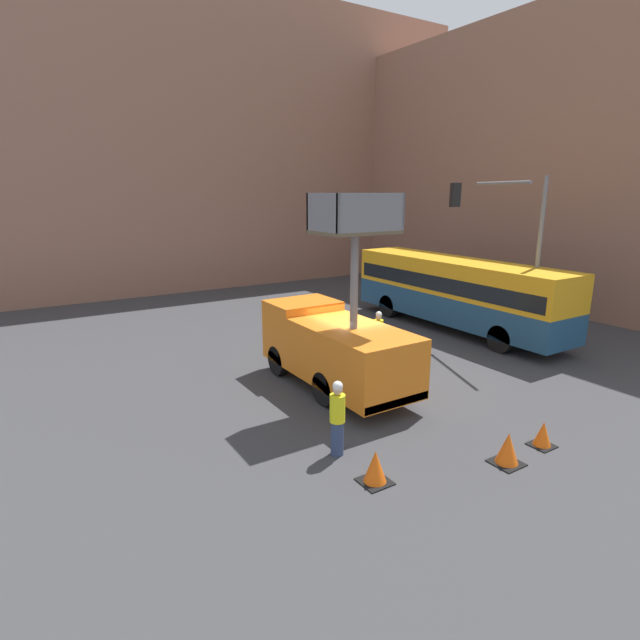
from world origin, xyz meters
name	(u,v)px	position (x,y,z in m)	size (l,w,h in m)	color
ground_plane	(353,381)	(0.00, 0.00, 0.00)	(120.00, 120.00, 0.00)	#38383A
building_backdrop_far	(155,145)	(0.00, 23.40, 9.42)	(44.00, 10.00, 18.85)	#936651
building_backdrop_side	(568,165)	(19.99, 5.77, 7.88)	(10.00, 28.00, 15.77)	#936651
utility_truck	(335,343)	(-0.88, -0.15, 1.54)	(2.35, 6.15, 6.29)	orange
city_bus	(456,289)	(7.96, 2.94, 1.95)	(2.51, 11.36, 3.30)	navy
traffic_light_pole	(512,234)	(7.68, -0.02, 4.69)	(3.86, 3.60, 6.95)	slate
road_worker_near_truck	(337,418)	(-3.24, -3.79, 0.98)	(0.38, 0.38, 1.94)	navy
road_worker_directing	(378,335)	(2.27, 1.53, 0.94)	(0.38, 0.38, 1.87)	navy
traffic_cone_near_truck	(508,449)	(-0.04, -6.32, 0.38)	(0.70, 0.70, 0.80)	black
traffic_cone_mid_road	(543,435)	(1.44, -6.24, 0.31)	(0.58, 0.58, 0.66)	black
traffic_cone_far_side	(375,468)	(-3.21, -5.27, 0.37)	(0.68, 0.68, 0.77)	black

